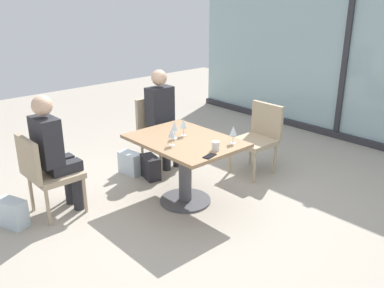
% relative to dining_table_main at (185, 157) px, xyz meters
% --- Properties ---
extents(ground_plane, '(12.00, 12.00, 0.00)m').
position_rel_dining_table_main_xyz_m(ground_plane, '(0.00, 0.00, -0.53)').
color(ground_plane, '#A89E8E').
extents(window_wall_backdrop, '(5.81, 0.10, 2.70)m').
position_rel_dining_table_main_xyz_m(window_wall_backdrop, '(0.00, 3.20, 0.68)').
color(window_wall_backdrop, '#99B7BC').
rests_on(window_wall_backdrop, ground_plane).
extents(dining_table_main, '(1.16, 0.85, 0.73)m').
position_rel_dining_table_main_xyz_m(dining_table_main, '(0.00, 0.00, 0.00)').
color(dining_table_main, '#997551').
rests_on(dining_table_main, ground_plane).
extents(chair_far_left, '(0.50, 0.46, 0.87)m').
position_rel_dining_table_main_xyz_m(chair_far_left, '(-1.09, 0.48, -0.03)').
color(chair_far_left, tan).
rests_on(chair_far_left, ground_plane).
extents(chair_front_left, '(0.46, 0.50, 0.87)m').
position_rel_dining_table_main_xyz_m(chair_front_left, '(-0.73, -1.22, -0.03)').
color(chair_front_left, tan).
rests_on(chair_front_left, ground_plane).
extents(chair_near_window, '(0.46, 0.51, 0.87)m').
position_rel_dining_table_main_xyz_m(chair_near_window, '(0.00, 1.22, -0.03)').
color(chair_near_window, tan).
rests_on(chair_near_window, ground_plane).
extents(person_far_left, '(0.39, 0.34, 1.26)m').
position_rel_dining_table_main_xyz_m(person_far_left, '(-0.98, 0.48, 0.17)').
color(person_far_left, '#28282D').
rests_on(person_far_left, ground_plane).
extents(person_front_left, '(0.34, 0.39, 1.26)m').
position_rel_dining_table_main_xyz_m(person_front_left, '(-0.73, -1.12, 0.17)').
color(person_front_left, '#28282D').
rests_on(person_front_left, ground_plane).
extents(wine_glass_0, '(0.07, 0.07, 0.18)m').
position_rel_dining_table_main_xyz_m(wine_glass_0, '(0.06, -0.22, 0.33)').
color(wine_glass_0, silver).
rests_on(wine_glass_0, dining_table_main).
extents(wine_glass_1, '(0.07, 0.07, 0.18)m').
position_rel_dining_table_main_xyz_m(wine_glass_1, '(-0.09, 0.06, 0.33)').
color(wine_glass_1, silver).
rests_on(wine_glass_1, dining_table_main).
extents(wine_glass_2, '(0.07, 0.07, 0.18)m').
position_rel_dining_table_main_xyz_m(wine_glass_2, '(0.42, 0.28, 0.33)').
color(wine_glass_2, silver).
rests_on(wine_glass_2, dining_table_main).
extents(wine_glass_3, '(0.07, 0.07, 0.18)m').
position_rel_dining_table_main_xyz_m(wine_glass_3, '(-0.09, -0.06, 0.33)').
color(wine_glass_3, silver).
rests_on(wine_glass_3, dining_table_main).
extents(coffee_cup, '(0.08, 0.08, 0.09)m').
position_rel_dining_table_main_xyz_m(coffee_cup, '(0.44, 0.01, 0.24)').
color(coffee_cup, white).
rests_on(coffee_cup, dining_table_main).
extents(cell_phone_on_table, '(0.10, 0.16, 0.01)m').
position_rel_dining_table_main_xyz_m(cell_phone_on_table, '(0.52, -0.15, 0.20)').
color(cell_phone_on_table, black).
rests_on(cell_phone_on_table, dining_table_main).
extents(handbag_0, '(0.32, 0.20, 0.28)m').
position_rel_dining_table_main_xyz_m(handbag_0, '(-1.03, -0.02, -0.39)').
color(handbag_0, silver).
rests_on(handbag_0, ground_plane).
extents(handbag_1, '(0.34, 0.25, 0.28)m').
position_rel_dining_table_main_xyz_m(handbag_1, '(-0.76, -1.59, -0.39)').
color(handbag_1, silver).
rests_on(handbag_1, ground_plane).
extents(handbag_2, '(0.33, 0.22, 0.28)m').
position_rel_dining_table_main_xyz_m(handbag_2, '(-0.76, 0.09, -0.39)').
color(handbag_2, '#232328').
rests_on(handbag_2, ground_plane).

